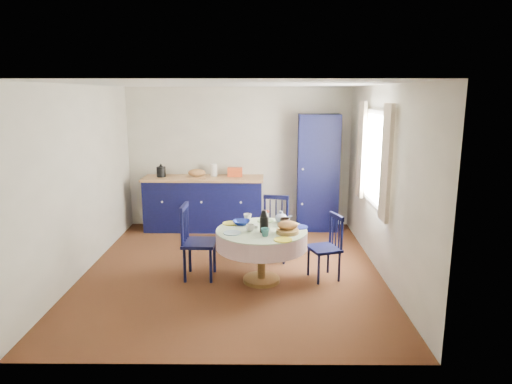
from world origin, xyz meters
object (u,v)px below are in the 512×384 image
(mug_c, at_px, (285,222))
(dining_table, at_px, (262,238))
(chair_left, at_px, (196,241))
(mug_a, at_px, (250,228))
(chair_far, at_px, (274,228))
(mug_d, at_px, (248,217))
(mug_b, at_px, (265,232))
(chair_right, at_px, (327,246))
(cobalt_bowl, at_px, (242,222))
(kitchen_counter, at_px, (204,202))
(pantry_cabinet, at_px, (318,173))

(mug_c, bearing_deg, dining_table, -147.89)
(chair_left, height_order, mug_a, chair_left)
(dining_table, xyz_separation_m, chair_far, (0.18, 0.84, -0.11))
(mug_c, relative_size, mug_d, 1.19)
(mug_b, distance_m, mug_c, 0.53)
(chair_far, relative_size, mug_c, 7.16)
(chair_left, xyz_separation_m, mug_b, (0.90, -0.41, 0.25))
(chair_right, height_order, mug_b, chair_right)
(chair_far, height_order, mug_b, chair_far)
(chair_right, relative_size, cobalt_bowl, 3.76)
(chair_right, xyz_separation_m, mug_c, (-0.54, 0.07, 0.31))
(mug_a, bearing_deg, mug_c, 28.87)
(cobalt_bowl, bearing_deg, chair_far, 53.16)
(kitchen_counter, distance_m, mug_a, 2.58)
(mug_b, distance_m, mug_d, 0.71)
(mug_a, bearing_deg, mug_b, -48.57)
(mug_c, bearing_deg, chair_far, 99.84)
(cobalt_bowl, bearing_deg, mug_d, 65.64)
(kitchen_counter, xyz_separation_m, chair_far, (1.21, -1.51, -0.02))
(chair_left, relative_size, chair_right, 1.15)
(chair_left, xyz_separation_m, chair_far, (1.05, 0.70, -0.03))
(chair_right, xyz_separation_m, mug_a, (-0.99, -0.18, 0.31))
(kitchen_counter, relative_size, cobalt_bowl, 9.30)
(dining_table, bearing_deg, mug_a, -157.93)
(kitchen_counter, distance_m, cobalt_bowl, 2.26)
(kitchen_counter, distance_m, mug_b, 2.84)
(chair_left, bearing_deg, chair_far, -54.00)
(pantry_cabinet, xyz_separation_m, chair_far, (-0.81, -1.55, -0.55))
(mug_a, bearing_deg, chair_far, 69.65)
(chair_right, distance_m, mug_a, 1.05)
(chair_far, xyz_separation_m, chair_right, (0.66, -0.72, -0.03))
(mug_a, relative_size, cobalt_bowl, 0.48)
(pantry_cabinet, bearing_deg, mug_b, -107.15)
(dining_table, xyz_separation_m, cobalt_bowl, (-0.27, 0.23, 0.14))
(chair_right, relative_size, mug_a, 7.80)
(chair_far, distance_m, mug_b, 1.15)
(chair_far, bearing_deg, cobalt_bowl, -116.27)
(chair_far, xyz_separation_m, mug_d, (-0.38, -0.44, 0.28))
(pantry_cabinet, xyz_separation_m, mug_a, (-1.14, -2.45, -0.28))
(mug_a, xyz_separation_m, mug_c, (0.45, 0.25, 0.01))
(kitchen_counter, xyz_separation_m, chair_left, (0.16, -2.21, 0.02))
(kitchen_counter, relative_size, pantry_cabinet, 1.04)
(mug_a, relative_size, mug_c, 0.85)
(chair_right, xyz_separation_m, mug_d, (-1.04, 0.28, 0.31))
(chair_left, distance_m, mug_a, 0.78)
(pantry_cabinet, bearing_deg, kitchen_counter, -176.21)
(chair_left, bearing_deg, dining_table, -96.88)
(dining_table, xyz_separation_m, chair_left, (-0.87, 0.14, -0.08))
(chair_left, bearing_deg, mug_c, -85.51)
(kitchen_counter, relative_size, chair_far, 2.29)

